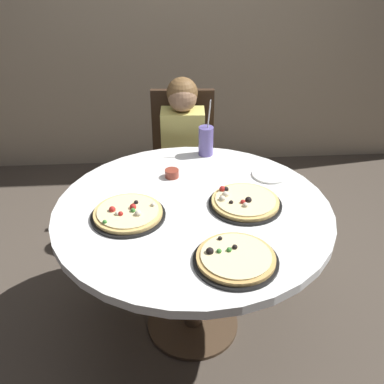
# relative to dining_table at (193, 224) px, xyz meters

# --- Properties ---
(ground_plane) EXTENTS (8.00, 8.00, 0.00)m
(ground_plane) POSITION_rel_dining_table_xyz_m (0.00, 0.00, -0.66)
(ground_plane) COLOR #4C4238
(dining_table) EXTENTS (1.25, 1.25, 0.75)m
(dining_table) POSITION_rel_dining_table_xyz_m (0.00, 0.00, 0.00)
(dining_table) COLOR white
(dining_table) RESTS_ON ground_plane
(chair_wooden) EXTENTS (0.42, 0.42, 0.95)m
(chair_wooden) POSITION_rel_dining_table_xyz_m (0.00, 0.94, -0.13)
(chair_wooden) COLOR #382619
(chair_wooden) RESTS_ON ground_plane
(diner_child) EXTENTS (0.27, 0.42, 1.08)m
(diner_child) POSITION_rel_dining_table_xyz_m (-0.00, 0.75, -0.17)
(diner_child) COLOR #3F4766
(diner_child) RESTS_ON ground_plane
(pizza_veggie) EXTENTS (0.32, 0.32, 0.05)m
(pizza_veggie) POSITION_rel_dining_table_xyz_m (-0.28, -0.05, 0.11)
(pizza_veggie) COLOR black
(pizza_veggie) RESTS_ON dining_table
(pizza_cheese) EXTENTS (0.33, 0.33, 0.05)m
(pizza_cheese) POSITION_rel_dining_table_xyz_m (0.23, 0.00, 0.11)
(pizza_cheese) COLOR black
(pizza_cheese) RESTS_ON dining_table
(pizza_pepperoni) EXTENTS (0.33, 0.33, 0.05)m
(pizza_pepperoni) POSITION_rel_dining_table_xyz_m (0.13, -0.38, 0.11)
(pizza_pepperoni) COLOR black
(pizza_pepperoni) RESTS_ON dining_table
(soda_cup) EXTENTS (0.08, 0.08, 0.31)m
(soda_cup) POSITION_rel_dining_table_xyz_m (0.11, 0.52, 0.18)
(soda_cup) COLOR #6659A5
(soda_cup) RESTS_ON dining_table
(sauce_bowl) EXTENTS (0.07, 0.07, 0.04)m
(sauce_bowl) POSITION_rel_dining_table_xyz_m (-0.08, 0.28, 0.11)
(sauce_bowl) COLOR brown
(sauce_bowl) RESTS_ON dining_table
(plate_small) EXTENTS (0.18, 0.18, 0.01)m
(plate_small) POSITION_rel_dining_table_xyz_m (0.41, 0.26, 0.10)
(plate_small) COLOR white
(plate_small) RESTS_ON dining_table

